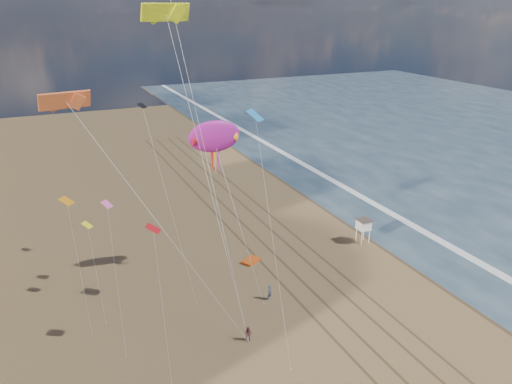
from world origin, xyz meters
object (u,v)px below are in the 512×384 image
lifeguard_stand (364,225)px  grounded_kite (251,261)px  show_kite (215,137)px  kite_flyer_a (270,292)px  kite_flyer_b (249,334)px

lifeguard_stand → grounded_kite: bearing=175.7°
show_kite → kite_flyer_a: 17.68m
grounded_kite → show_kite: show_kite is taller
grounded_kite → kite_flyer_b: bearing=-144.8°
show_kite → kite_flyer_a: (3.00, -7.75, -15.61)m
lifeguard_stand → kite_flyer_b: lifeguard_stand is taller
show_kite → kite_flyer_b: (-1.89, -13.30, -15.71)m
kite_flyer_b → lifeguard_stand: bearing=66.9°
grounded_kite → kite_flyer_b: kite_flyer_b is taller
grounded_kite → show_kite: 16.96m
lifeguard_stand → kite_flyer_b: bearing=-149.9°
kite_flyer_a → kite_flyer_b: size_ratio=1.14×
kite_flyer_b → kite_flyer_a: bearing=85.4°
lifeguard_stand → grounded_kite: lifeguard_stand is taller
show_kite → kite_flyer_b: bearing=-98.1°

